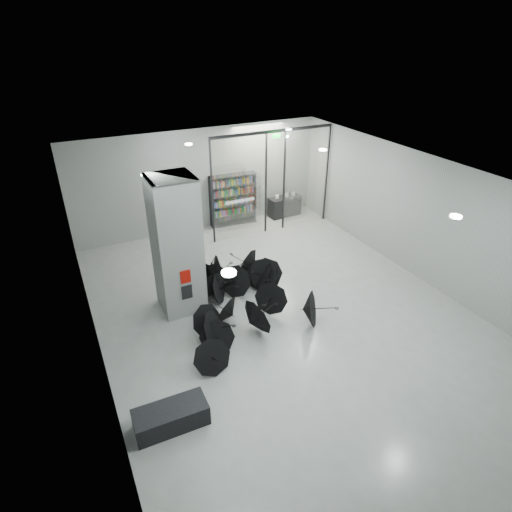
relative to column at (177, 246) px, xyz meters
name	(u,v)px	position (x,y,z in m)	size (l,w,h in m)	color
room	(293,229)	(2.50, -2.00, 0.84)	(14.00, 14.02, 4.01)	gray
column	(177,246)	(0.00, 0.00, 0.00)	(1.20, 1.20, 4.00)	slate
fire_cabinet	(186,277)	(0.00, -0.62, -0.65)	(0.28, 0.04, 0.38)	#A50A07
info_panel	(187,292)	(0.00, -0.62, -1.15)	(0.30, 0.03, 0.42)	black
exit_sign	(276,136)	(4.90, 3.30, 1.82)	(0.30, 0.06, 0.15)	#0CE533
glass_partition	(273,178)	(4.89, 3.50, 0.18)	(5.06, 0.08, 4.00)	silver
bench	(171,417)	(-1.52, -4.05, -1.76)	(1.52, 0.65, 0.49)	black
bookshelf	(233,200)	(3.76, 4.75, -0.94)	(1.93, 0.39, 2.13)	black
shop_counter	(284,206)	(6.09, 4.58, -1.58)	(1.41, 0.57, 0.85)	black
umbrella_cluster	(234,294)	(1.42, -0.57, -1.68)	(4.18, 4.69, 1.31)	black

